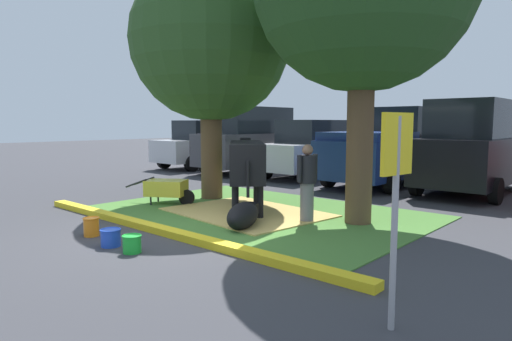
# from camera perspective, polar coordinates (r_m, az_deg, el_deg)

# --- Properties ---
(ground_plane) EXTENTS (80.00, 80.00, 0.00)m
(ground_plane) POSITION_cam_1_polar(r_m,az_deg,el_deg) (7.91, -11.07, -8.05)
(ground_plane) COLOR #38383D
(grass_island) EXTENTS (6.83, 4.70, 0.02)m
(grass_island) POSITION_cam_1_polar(r_m,az_deg,el_deg) (9.61, 0.45, -5.35)
(grass_island) COLOR #477A33
(grass_island) RESTS_ON ground
(curb_yellow) EXTENTS (8.03, 0.24, 0.12)m
(curb_yellow) POSITION_cam_1_polar(r_m,az_deg,el_deg) (7.94, -11.67, -7.57)
(curb_yellow) COLOR yellow
(curb_yellow) RESTS_ON ground
(hay_bedding) EXTENTS (3.45, 2.74, 0.04)m
(hay_bedding) POSITION_cam_1_polar(r_m,az_deg,el_deg) (9.49, -1.21, -5.41)
(hay_bedding) COLOR tan
(hay_bedding) RESTS_ON ground
(shade_tree_left) EXTENTS (3.94, 3.94, 5.91)m
(shade_tree_left) POSITION_cam_1_polar(r_m,az_deg,el_deg) (11.44, -5.87, 16.08)
(shade_tree_left) COLOR brown
(shade_tree_left) RESTS_ON ground
(cow_holstein) EXTENTS (2.45, 2.51, 1.55)m
(cow_holstein) POSITION_cam_1_polar(r_m,az_deg,el_deg) (9.71, -1.21, 1.23)
(cow_holstein) COLOR black
(cow_holstein) RESTS_ON ground
(calf_lying) EXTENTS (0.90, 1.31, 0.48)m
(calf_lying) POSITION_cam_1_polar(r_m,az_deg,el_deg) (8.18, -1.63, -5.76)
(calf_lying) COLOR black
(calf_lying) RESTS_ON ground
(person_handler) EXTENTS (0.34, 0.53, 1.51)m
(person_handler) POSITION_cam_1_polar(r_m,az_deg,el_deg) (8.60, 6.57, -1.37)
(person_handler) COLOR slate
(person_handler) RESTS_ON ground
(wheelbarrow) EXTENTS (1.51, 1.18, 0.63)m
(wheelbarrow) POSITION_cam_1_polar(r_m,az_deg,el_deg) (10.69, -11.29, -2.25)
(wheelbarrow) COLOR gold
(wheelbarrow) RESTS_ON ground
(parking_sign) EXTENTS (0.11, 0.44, 2.01)m
(parking_sign) POSITION_cam_1_polar(r_m,az_deg,el_deg) (4.21, 17.48, -0.98)
(parking_sign) COLOR #99999E
(parking_sign) RESTS_ON ground
(bucket_orange) EXTENTS (0.28, 0.28, 0.32)m
(bucket_orange) POSITION_cam_1_polar(r_m,az_deg,el_deg) (8.13, -20.34, -6.72)
(bucket_orange) COLOR orange
(bucket_orange) RESTS_ON ground
(bucket_blue) EXTENTS (0.32, 0.32, 0.28)m
(bucket_blue) POSITION_cam_1_polar(r_m,az_deg,el_deg) (7.38, -18.11, -8.12)
(bucket_blue) COLOR blue
(bucket_blue) RESTS_ON ground
(bucket_green) EXTENTS (0.29, 0.29, 0.27)m
(bucket_green) POSITION_cam_1_polar(r_m,az_deg,el_deg) (6.94, -15.59, -8.98)
(bucket_green) COLOR green
(bucket_green) RESTS_ON ground
(sedan_silver) EXTENTS (2.04, 4.41, 2.02)m
(sedan_silver) POSITION_cam_1_polar(r_m,az_deg,el_deg) (19.31, -6.69, 3.30)
(sedan_silver) COLOR silver
(sedan_silver) RESTS_ON ground
(suv_dark_grey) EXTENTS (2.14, 4.61, 2.52)m
(suv_dark_grey) POSITION_cam_1_polar(r_m,az_deg,el_deg) (17.36, -0.64, 3.98)
(suv_dark_grey) COLOR #3D3D42
(suv_dark_grey) RESTS_ON ground
(sedan_red) EXTENTS (2.04, 4.41, 2.02)m
(sedan_red) POSITION_cam_1_polar(r_m,az_deg,el_deg) (15.94, 7.09, 2.71)
(sedan_red) COLOR silver
(sedan_red) RESTS_ON ground
(pickup_truck_black) EXTENTS (2.24, 5.41, 2.42)m
(pickup_truck_black) POSITION_cam_1_polar(r_m,az_deg,el_deg) (14.57, 16.62, 2.70)
(pickup_truck_black) COLOR navy
(pickup_truck_black) RESTS_ON ground
(suv_black) EXTENTS (2.14, 4.61, 2.52)m
(suv_black) POSITION_cam_1_polar(r_m,az_deg,el_deg) (13.53, 26.17, 2.74)
(suv_black) COLOR black
(suv_black) RESTS_ON ground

